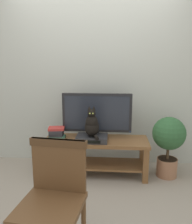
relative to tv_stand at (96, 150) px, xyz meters
The scene contains 9 objects.
ground_plane 0.70m from the tv_stand, 96.28° to the right, with size 12.00×12.00×0.00m, color gray.
back_wall 1.17m from the tv_stand, 97.55° to the left, with size 7.00×0.12×2.80m, color #B7BCB2.
tv_stand is the anchor object (origin of this frame).
tv 0.47m from the tv_stand, 89.98° to the left, with size 0.93×0.20×0.60m.
media_box 0.20m from the tv_stand, 126.50° to the right, with size 0.40×0.29×0.07m.
cat 0.38m from the tv_stand, 120.80° to the right, with size 0.20×0.33×0.40m.
wooden_chair 1.40m from the tv_stand, 98.83° to the right, with size 0.51×0.51×0.91m.
book_stack 0.57m from the tv_stand, behind, with size 0.23×0.20×0.16m.
potted_plant 0.95m from the tv_stand, ahead, with size 0.43×0.43×0.81m.
Camera 1 is at (0.30, -2.32, 1.48)m, focal length 37.29 mm.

